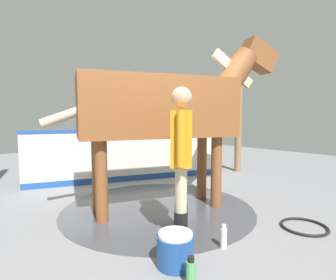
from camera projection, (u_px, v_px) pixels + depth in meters
ground_plane at (148, 213)px, 3.84m from camera, size 16.00×16.00×0.02m
wet_patch at (158, 208)px, 4.01m from camera, size 2.80×2.80×0.00m
barrier_wall at (131, 157)px, 5.64m from camera, size 1.68×3.85×1.10m
roof_post_near at (239, 118)px, 6.53m from camera, size 0.16×0.16×2.63m
horse at (167, 107)px, 3.92m from camera, size 1.74×3.40×2.62m
handler at (181, 152)px, 2.97m from camera, size 0.49×0.52×1.68m
wash_bucket at (175, 249)px, 2.46m from camera, size 0.34×0.34×0.32m
bottle_shampoo at (224, 237)px, 2.79m from camera, size 0.07×0.07×0.25m
bottle_spray at (191, 272)px, 2.19m from camera, size 0.08×0.08×0.24m
hose_coil at (304, 227)px, 3.30m from camera, size 0.55×0.55×0.03m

